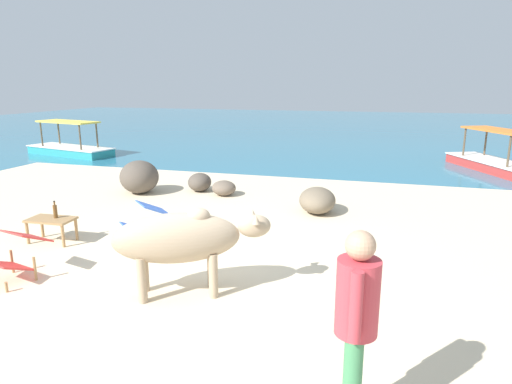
# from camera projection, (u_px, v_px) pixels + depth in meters

# --- Properties ---
(sand_beach) EXTENTS (18.00, 14.00, 0.04)m
(sand_beach) POSITION_uv_depth(u_px,v_px,m) (196.00, 277.00, 6.25)
(sand_beach) COLOR beige
(sand_beach) RESTS_ON ground
(water_surface) EXTENTS (60.00, 36.00, 0.03)m
(water_surface) POSITION_uv_depth(u_px,v_px,m) (344.00, 129.00, 26.78)
(water_surface) COLOR teal
(water_surface) RESTS_ON ground
(cow) EXTENTS (1.97, 1.24, 1.13)m
(cow) POSITION_uv_depth(u_px,v_px,m) (181.00, 238.00, 5.54)
(cow) COLOR tan
(cow) RESTS_ON sand_beach
(low_bench_table) EXTENTS (0.78, 0.48, 0.42)m
(low_bench_table) POSITION_uv_depth(u_px,v_px,m) (51.00, 222.00, 7.50)
(low_bench_table) COLOR #A37A4C
(low_bench_table) RESTS_ON sand_beach
(bottle) EXTENTS (0.07, 0.07, 0.30)m
(bottle) POSITION_uv_depth(u_px,v_px,m) (55.00, 211.00, 7.50)
(bottle) COLOR brown
(bottle) RESTS_ON low_bench_table
(deck_chair_near) EXTENTS (0.91, 0.92, 0.68)m
(deck_chair_near) POSITION_uv_depth(u_px,v_px,m) (145.00, 220.00, 7.53)
(deck_chair_near) COLOR #A37A4C
(deck_chair_near) RESTS_ON sand_beach
(deck_chair_far) EXTENTS (0.70, 0.87, 0.68)m
(deck_chair_far) POSITION_uv_depth(u_px,v_px,m) (18.00, 252.00, 6.09)
(deck_chair_far) COLOR #A37A4C
(deck_chair_far) RESTS_ON sand_beach
(person_standing) EXTENTS (0.32, 0.51, 1.62)m
(person_standing) POSITION_uv_depth(u_px,v_px,m) (356.00, 317.00, 3.28)
(person_standing) COLOR #428956
(person_standing) RESTS_ON sand_beach
(shore_rock_large) EXTENTS (0.93, 1.15, 0.53)m
(shore_rock_large) POSITION_uv_depth(u_px,v_px,m) (317.00, 200.00, 9.26)
(shore_rock_large) COLOR #756651
(shore_rock_large) RESTS_ON sand_beach
(shore_rock_medium) EXTENTS (0.84, 0.85, 0.36)m
(shore_rock_medium) POSITION_uv_depth(u_px,v_px,m) (224.00, 188.00, 10.72)
(shore_rock_medium) COLOR #6B5B4C
(shore_rock_medium) RESTS_ON sand_beach
(shore_rock_small) EXTENTS (1.35, 1.39, 0.80)m
(shore_rock_small) POSITION_uv_depth(u_px,v_px,m) (139.00, 177.00, 10.90)
(shore_rock_small) COLOR brown
(shore_rock_small) RESTS_ON sand_beach
(shore_rock_flat) EXTENTS (0.72, 0.81, 0.46)m
(shore_rock_flat) POSITION_uv_depth(u_px,v_px,m) (200.00, 182.00, 11.14)
(shore_rock_flat) COLOR brown
(shore_rock_flat) RESTS_ON sand_beach
(boat_red) EXTENTS (2.56, 3.82, 1.29)m
(boat_red) POSITION_uv_depth(u_px,v_px,m) (494.00, 162.00, 13.89)
(boat_red) COLOR #C63833
(boat_red) RESTS_ON water_surface
(boat_teal) EXTENTS (3.84, 1.94, 1.29)m
(boat_teal) POSITION_uv_depth(u_px,v_px,m) (70.00, 148.00, 16.97)
(boat_teal) COLOR teal
(boat_teal) RESTS_ON water_surface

